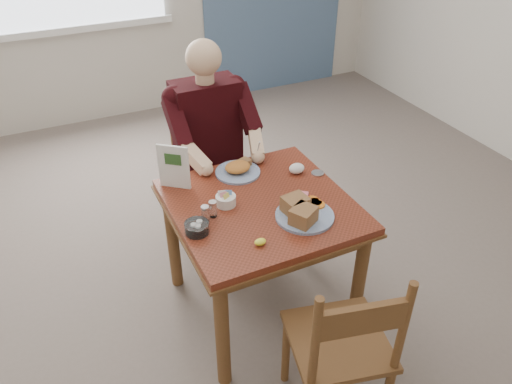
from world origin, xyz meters
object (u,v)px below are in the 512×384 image
chair_near (342,347)px  near_plate (302,212)px  table (261,220)px  chair_far (209,173)px  far_plate (238,169)px  diner (211,134)px

chair_near → near_plate: bearing=79.0°
table → chair_far: size_ratio=0.97×
near_plate → far_plate: 0.53m
chair_near → diner: (-0.02, 1.49, 0.33)m
diner → near_plate: bearing=-82.0°
near_plate → far_plate: size_ratio=1.17×
diner → near_plate: diner is taller
diner → chair_near: bearing=-89.4°
chair_far → near_plate: size_ratio=2.51×
diner → far_plate: bearing=-88.4°
diner → far_plate: size_ratio=4.29×
table → diner: bearing=90.0°
diner → near_plate: 0.92m
chair_near → far_plate: (-0.00, 1.09, 0.30)m
chair_far → near_plate: (0.13, -1.00, 0.31)m
chair_far → diner: bearing=-90.0°
table → chair_near: (0.02, -0.78, -0.16)m
near_plate → far_plate: (-0.12, 0.52, -0.01)m
chair_near → near_plate: chair_near is taller
chair_far → chair_near: size_ratio=1.00×
diner → table: bearing=-90.0°
far_plate → diner: bearing=91.6°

